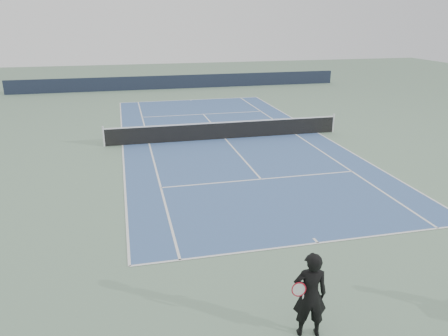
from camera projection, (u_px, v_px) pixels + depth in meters
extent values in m
plane|color=slate|center=(225.00, 139.00, 23.85)|extent=(80.00, 80.00, 0.00)
cube|color=#3D5C91|center=(225.00, 139.00, 23.85)|extent=(10.97, 23.77, 0.01)
cylinder|color=silver|center=(103.00, 137.00, 22.29)|extent=(0.10, 0.10, 1.07)
cylinder|color=silver|center=(333.00, 123.00, 25.06)|extent=(0.10, 0.10, 1.07)
cube|color=black|center=(225.00, 131.00, 23.70)|extent=(12.80, 0.03, 0.90)
cube|color=white|center=(225.00, 122.00, 23.54)|extent=(12.80, 0.04, 0.06)
cube|color=black|center=(180.00, 82.00, 40.08)|extent=(30.00, 0.25, 1.20)
imported|color=black|center=(310.00, 295.00, 8.96)|extent=(0.82, 0.66, 1.95)
torus|color=#A20D1E|center=(299.00, 289.00, 8.79)|extent=(0.34, 0.18, 0.36)
cylinder|color=white|center=(299.00, 289.00, 8.79)|extent=(0.29, 0.14, 0.32)
cylinder|color=white|center=(303.00, 299.00, 8.93)|extent=(0.08, 0.13, 0.27)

